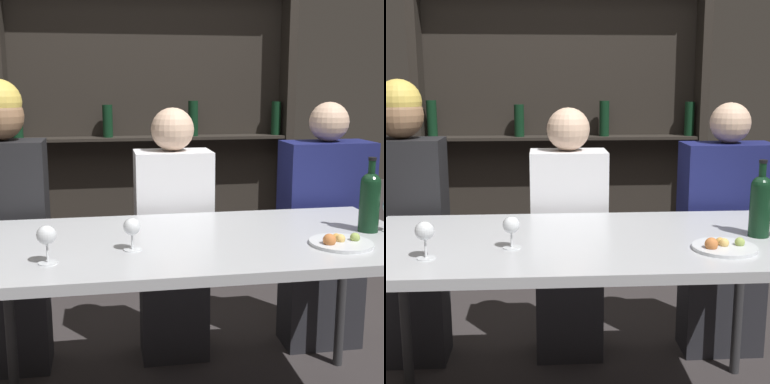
% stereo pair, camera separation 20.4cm
% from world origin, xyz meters
% --- Properties ---
extents(dining_table, '(1.60, 0.78, 0.76)m').
position_xyz_m(dining_table, '(0.00, 0.00, 0.70)').
color(dining_table, '#B7BABF').
rests_on(dining_table, ground_plane).
extents(wine_rack_wall, '(1.98, 0.21, 2.26)m').
position_xyz_m(wine_rack_wall, '(-0.00, 1.85, 1.13)').
color(wine_rack_wall, '#28231E').
rests_on(wine_rack_wall, ground_plane).
extents(wine_bottle, '(0.08, 0.08, 0.29)m').
position_xyz_m(wine_bottle, '(0.66, -0.01, 0.88)').
color(wine_bottle, black).
rests_on(wine_bottle, dining_table).
extents(wine_glass_0, '(0.06, 0.06, 0.12)m').
position_xyz_m(wine_glass_0, '(-0.51, -0.20, 0.84)').
color(wine_glass_0, silver).
rests_on(wine_glass_0, dining_table).
extents(wine_glass_1, '(0.06, 0.06, 0.11)m').
position_xyz_m(wine_glass_1, '(-0.24, -0.10, 0.83)').
color(wine_glass_1, silver).
rests_on(wine_glass_1, dining_table).
extents(food_plate_0, '(0.22, 0.22, 0.05)m').
position_xyz_m(food_plate_0, '(0.48, -0.16, 0.77)').
color(food_plate_0, silver).
rests_on(food_plate_0, dining_table).
extents(seated_person_left, '(0.36, 0.22, 1.33)m').
position_xyz_m(seated_person_left, '(-0.77, 0.56, 0.66)').
color(seated_person_left, '#26262B').
rests_on(seated_person_left, ground_plane).
extents(seated_person_center, '(0.35, 0.22, 1.21)m').
position_xyz_m(seated_person_center, '(-0.02, 0.56, 0.57)').
color(seated_person_center, '#26262B').
rests_on(seated_person_center, ground_plane).
extents(seated_person_right, '(0.43, 0.22, 1.23)m').
position_xyz_m(seated_person_right, '(0.74, 0.56, 0.57)').
color(seated_person_right, '#26262B').
rests_on(seated_person_right, ground_plane).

